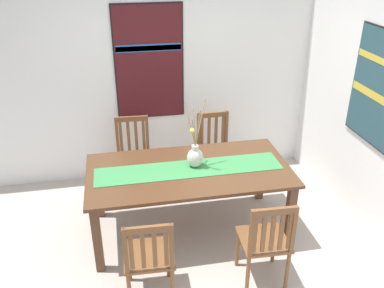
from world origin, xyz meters
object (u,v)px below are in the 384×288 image
dining_table (189,177)px  chair_2 (149,257)px  chair_3 (134,156)px  painting_on_side_wall (380,89)px  centerpiece_vase (195,155)px  chair_1 (266,240)px  painting_on_back_wall (149,63)px  chair_0 (215,150)px

dining_table → chair_2: (-0.50, -0.88, -0.19)m
chair_3 → painting_on_side_wall: size_ratio=0.86×
centerpiece_vase → painting_on_side_wall: bearing=-10.1°
centerpiece_vase → painting_on_side_wall: 1.86m
dining_table → centerpiece_vase: 0.24m
centerpiece_vase → chair_1: centerpiece_vase is taller
chair_2 → painting_on_side_wall: (2.28, 0.61, 1.11)m
chair_1 → painting_on_back_wall: painting_on_back_wall is taller
painting_on_back_wall → painting_on_side_wall: 2.55m
painting_on_side_wall → chair_0: bearing=138.6°
chair_0 → chair_3: bearing=179.1°
chair_0 → centerpiece_vase: bearing=-116.8°
dining_table → centerpiece_vase: bearing=29.4°
chair_1 → painting_on_back_wall: bearing=109.1°
centerpiece_vase → chair_2: size_ratio=0.78×
chair_3 → painting_on_back_wall: 1.13m
dining_table → chair_1: bearing=-59.5°
painting_on_back_wall → painting_on_side_wall: (2.01, -1.56, 0.07)m
chair_1 → chair_3: size_ratio=0.96×
dining_table → chair_2: chair_2 is taller
chair_1 → centerpiece_vase: bearing=115.9°
centerpiece_vase → chair_0: bearing=63.2°
dining_table → chair_2: 1.03m
chair_0 → painting_on_side_wall: (1.28, -1.13, 1.09)m
centerpiece_vase → painting_on_side_wall: (1.70, -0.30, 0.69)m
painting_on_back_wall → chair_0: bearing=-30.7°
chair_0 → painting_on_back_wall: bearing=149.3°
chair_1 → chair_3: 2.05m
chair_0 → chair_2: 2.01m
dining_table → chair_3: bearing=120.2°
painting_on_back_wall → dining_table: bearing=-79.6°
chair_1 → dining_table: bearing=120.5°
chair_0 → painting_on_back_wall: painting_on_back_wall is taller
chair_1 → painting_on_side_wall: painting_on_side_wall is taller
centerpiece_vase → dining_table: bearing=-150.6°
dining_table → centerpiece_vase: (0.07, 0.04, 0.22)m
chair_0 → chair_2: (-0.99, -1.74, -0.01)m
centerpiece_vase → chair_2: (-0.58, -0.92, -0.41)m
chair_3 → painting_on_side_wall: bearing=-26.7°
centerpiece_vase → chair_1: (0.45, -0.92, -0.40)m
chair_1 → painting_on_back_wall: size_ratio=0.66×
chair_1 → painting_on_back_wall: (-0.76, 2.18, 1.02)m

